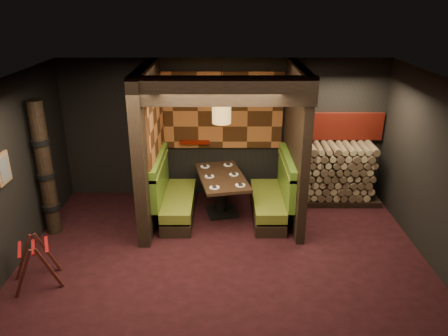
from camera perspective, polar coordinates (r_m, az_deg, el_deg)
floor at (r=7.03m, az=0.01°, el=-12.82°), size 6.50×5.50×0.02m
ceiling at (r=5.90m, az=0.01°, el=10.82°), size 6.50×5.50×0.02m
wall_back at (r=8.92m, az=-0.01°, el=5.12°), size 6.50×0.02×2.85m
wall_front at (r=3.96m, az=0.06°, el=-18.39°), size 6.50×0.02×2.85m
partition_left at (r=7.98m, az=-9.76°, el=2.76°), size 0.20×2.20×2.85m
partition_right at (r=8.02m, az=9.34°, el=2.89°), size 0.15×2.10×2.85m
header_beam at (r=6.63m, az=-0.21°, el=10.01°), size 2.85×0.18×0.44m
tapa_back_panel at (r=8.77m, az=-0.17°, el=7.50°), size 2.40×0.06×1.55m
tapa_side_panel at (r=8.00m, az=-8.90°, el=6.06°), size 0.04×1.85×1.45m
lacquer_shelf at (r=8.91m, az=-3.88°, el=3.40°), size 0.60×0.12×0.07m
booth_bench_left at (r=8.31m, az=-6.66°, el=-3.91°), size 0.68×1.60×1.14m
booth_bench_right at (r=8.31m, az=6.45°, el=-3.91°), size 0.68×1.60×1.14m
dining_table at (r=8.33m, az=-0.30°, el=-2.51°), size 1.10×1.63×0.79m
place_settings at (r=8.23m, az=-0.30°, el=-0.94°), size 0.85×1.28×0.03m
pendant_lamp at (r=7.78m, az=-0.32°, el=7.51°), size 0.34×0.34×1.01m
framed_picture at (r=7.11m, az=-26.89°, el=-0.08°), size 0.05×0.36×0.46m
luggage_rack at (r=7.02m, az=-23.38°, el=-11.12°), size 0.83×0.72×0.76m
totem_column at (r=8.03m, az=-22.32°, el=-0.30°), size 0.31×0.31×2.40m
firewood_stack at (r=9.10m, az=14.54°, el=-0.69°), size 1.73×0.70×1.22m
mosaic_header at (r=9.12m, az=14.57°, el=5.29°), size 1.83×0.10×0.56m
bay_front_post at (r=8.28m, az=9.68°, el=3.47°), size 0.08×0.08×2.85m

